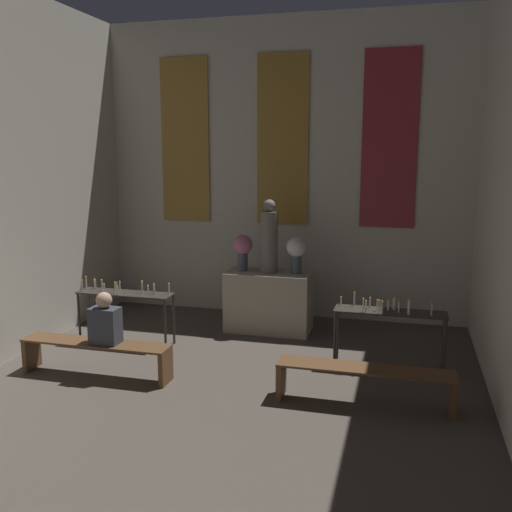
{
  "coord_description": "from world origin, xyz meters",
  "views": [
    {
      "loc": [
        2.04,
        2.5,
        2.83
      ],
      "look_at": [
        0.0,
        10.18,
        1.35
      ],
      "focal_mm": 40.0,
      "sensor_mm": 36.0,
      "label": 1
    }
  ],
  "objects": [
    {
      "name": "wall_back",
      "position": [
        0.0,
        11.98,
        2.52
      ],
      "size": [
        6.41,
        0.16,
        4.98
      ],
      "color": "beige",
      "rests_on": "ground_plane"
    },
    {
      "name": "altar",
      "position": [
        0.0,
        10.98,
        0.47
      ],
      "size": [
        1.32,
        0.68,
        0.95
      ],
      "color": "#ADA38E",
      "rests_on": "ground_plane"
    },
    {
      "name": "statue",
      "position": [
        0.0,
        10.98,
        1.47
      ],
      "size": [
        0.27,
        0.27,
        1.14
      ],
      "color": "slate",
      "rests_on": "altar"
    },
    {
      "name": "flower_vase_left",
      "position": [
        -0.43,
        10.98,
        1.31
      ],
      "size": [
        0.31,
        0.31,
        0.57
      ],
      "color": "#4C5666",
      "rests_on": "altar"
    },
    {
      "name": "flower_vase_right",
      "position": [
        0.43,
        10.98,
        1.31
      ],
      "size": [
        0.31,
        0.31,
        0.57
      ],
      "color": "#4C5666",
      "rests_on": "altar"
    },
    {
      "name": "candle_rack_left",
      "position": [
        -1.9,
        9.84,
        0.67
      ],
      "size": [
        1.44,
        0.37,
        0.97
      ],
      "color": "#332D28",
      "rests_on": "ground_plane"
    },
    {
      "name": "candle_rack_right",
      "position": [
        1.89,
        9.84,
        0.67
      ],
      "size": [
        1.44,
        0.37,
        0.97
      ],
      "color": "#332D28",
      "rests_on": "ground_plane"
    },
    {
      "name": "pew_back_left",
      "position": [
        -1.67,
        8.6,
        0.33
      ],
      "size": [
        1.96,
        0.36,
        0.45
      ],
      "color": "brown",
      "rests_on": "ground_plane"
    },
    {
      "name": "pew_back_right",
      "position": [
        1.67,
        8.6,
        0.33
      ],
      "size": [
        1.96,
        0.36,
        0.45
      ],
      "color": "brown",
      "rests_on": "ground_plane"
    },
    {
      "name": "person_seated",
      "position": [
        -1.52,
        8.6,
        0.73
      ],
      "size": [
        0.36,
        0.24,
        0.65
      ],
      "color": "#383D47",
      "rests_on": "pew_back_left"
    }
  ]
}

